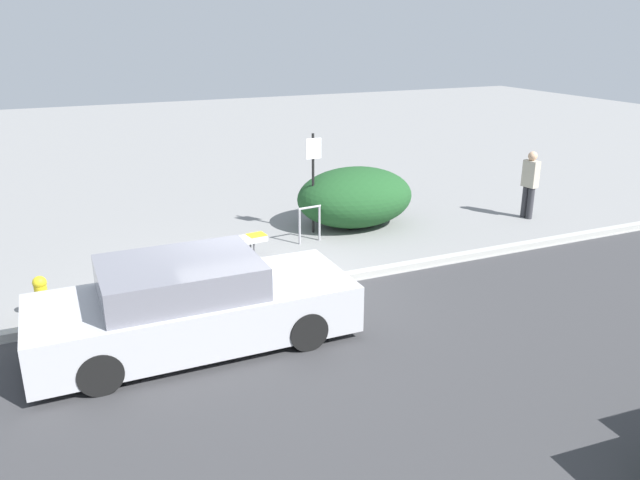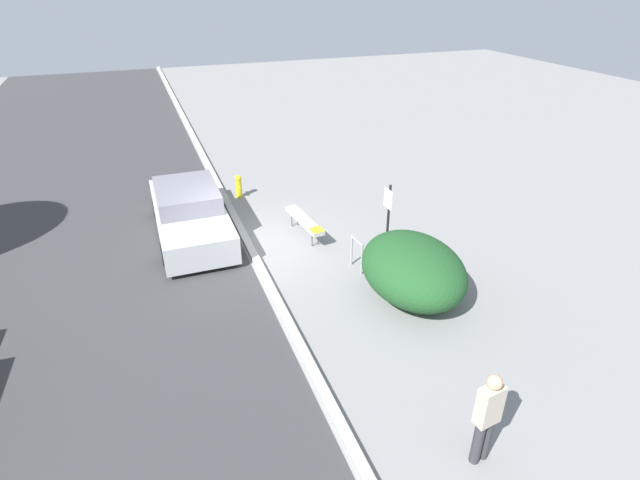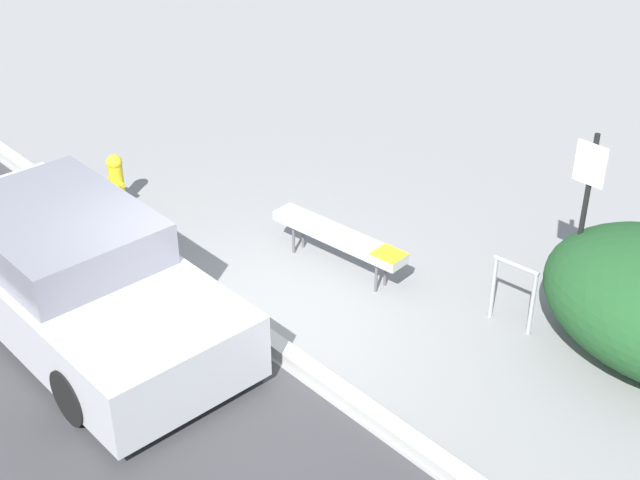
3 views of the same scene
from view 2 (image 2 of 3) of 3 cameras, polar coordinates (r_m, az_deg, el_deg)
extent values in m
plane|color=gray|center=(13.50, -8.06, -0.99)|extent=(60.00, 60.00, 0.00)
cube|color=#38383A|center=(13.60, -29.70, -4.58)|extent=(60.00, 10.00, 0.01)
cube|color=#A8A8A3|center=(13.47, -8.08, -0.75)|extent=(60.00, 0.20, 0.13)
cylinder|color=#515156|center=(14.48, -3.25, 2.31)|extent=(0.04, 0.04, 0.41)
cylinder|color=#515156|center=(13.39, -0.93, 0.06)|extent=(0.04, 0.04, 0.41)
cylinder|color=#515156|center=(14.54, -2.61, 2.45)|extent=(0.04, 0.04, 0.41)
cylinder|color=#515156|center=(13.46, -0.25, 0.22)|extent=(0.04, 0.04, 0.41)
cube|color=#B2B2AD|center=(13.85, -1.82, 2.28)|extent=(1.94, 0.53, 0.12)
cube|color=yellow|center=(13.19, -0.39, 1.19)|extent=(0.39, 0.36, 0.01)
cylinder|color=#99999E|center=(12.48, 3.62, -1.24)|extent=(0.05, 0.05, 0.80)
cylinder|color=#99999E|center=(12.11, 4.80, -2.28)|extent=(0.05, 0.05, 0.80)
cylinder|color=#99999E|center=(12.10, 4.27, -0.11)|extent=(0.55, 0.11, 0.05)
cylinder|color=black|center=(11.91, 7.70, 1.10)|extent=(0.06, 0.06, 2.30)
cube|color=white|center=(11.54, 7.79, 4.69)|extent=(0.36, 0.02, 0.46)
cylinder|color=gold|center=(16.58, -9.26, 5.83)|extent=(0.20, 0.20, 0.60)
sphere|color=gold|center=(16.45, -9.35, 6.97)|extent=(0.22, 0.22, 0.22)
cylinder|color=gold|center=(16.68, -9.38, 6.19)|extent=(0.08, 0.07, 0.07)
cylinder|color=gold|center=(16.43, -9.17, 5.85)|extent=(0.08, 0.07, 0.07)
ellipsoid|color=#1E4C23|center=(11.33, 10.56, -3.30)|extent=(2.84, 2.15, 1.40)
cylinder|color=#333338|center=(8.32, 17.56, -21.20)|extent=(0.16, 0.16, 0.79)
cylinder|color=#333338|center=(8.41, 18.43, -20.67)|extent=(0.16, 0.16, 0.79)
cube|color=#B7AD99|center=(7.85, 18.81, -17.44)|extent=(0.26, 0.41, 0.66)
sphere|color=tan|center=(7.55, 19.34, -15.09)|extent=(0.22, 0.22, 0.22)
cylinder|color=black|center=(13.24, -10.10, -0.29)|extent=(0.60, 0.18, 0.60)
cylinder|color=black|center=(13.12, -17.28, -1.50)|extent=(0.60, 0.18, 0.60)
cylinder|color=black|center=(15.86, -12.19, 4.48)|extent=(0.60, 0.18, 0.60)
cylinder|color=black|center=(15.76, -18.19, 3.49)|extent=(0.60, 0.18, 0.60)
cube|color=#B7B7BC|center=(14.37, -14.59, 2.48)|extent=(4.72, 1.83, 0.73)
cube|color=slate|center=(14.30, -14.98, 4.96)|extent=(2.27, 1.64, 0.51)
camera|label=1|loc=(16.62, -48.43, 12.46)|focal=35.00mm
camera|label=3|loc=(5.66, -49.03, 13.89)|focal=50.00mm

